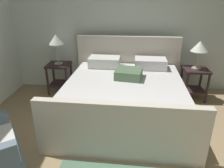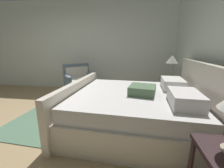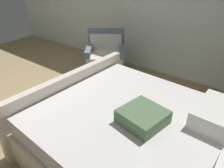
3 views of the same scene
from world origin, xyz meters
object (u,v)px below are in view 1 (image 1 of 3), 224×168
(bed, at_px, (125,96))
(table_lamp_left, at_px, (56,40))
(nightstand_left, at_px, (59,73))
(table_lamp_right, at_px, (200,47))
(nightstand_right, at_px, (194,79))

(bed, distance_m, table_lamp_left, 1.72)
(bed, relative_size, nightstand_left, 3.72)
(bed, relative_size, table_lamp_left, 3.89)
(table_lamp_right, bearing_deg, nightstand_left, 176.73)
(bed, height_order, nightstand_left, bed)
(table_lamp_right, height_order, table_lamp_left, table_lamp_left)
(table_lamp_right, relative_size, table_lamp_left, 0.89)
(table_lamp_right, distance_m, table_lamp_left, 2.63)
(bed, height_order, table_lamp_right, bed)
(table_lamp_left, bearing_deg, nightstand_right, -3.27)
(table_lamp_right, height_order, nightstand_left, table_lamp_right)
(bed, relative_size, nightstand_right, 3.72)
(nightstand_right, height_order, table_lamp_right, table_lamp_right)
(nightstand_left, relative_size, table_lamp_left, 1.04)
(bed, bearing_deg, table_lamp_left, 147.44)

